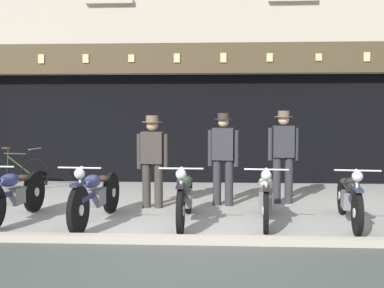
{
  "coord_description": "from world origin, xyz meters",
  "views": [
    {
      "loc": [
        0.37,
        -5.7,
        1.67
      ],
      "look_at": [
        -0.08,
        2.8,
        1.1
      ],
      "focal_mm": 42.91,
      "sensor_mm": 36.0,
      "label": 1
    }
  ],
  "objects_px": {
    "salesman_right": "(283,152)",
    "leaning_bicycle": "(15,171)",
    "motorcycle_right": "(349,197)",
    "advert_board_near": "(136,108)",
    "salesman_left": "(152,157)",
    "motorcycle_center": "(185,195)",
    "motorcycle_center_right": "(265,196)",
    "motorcycle_center_left": "(96,194)",
    "shopkeeper_center": "(223,155)",
    "motorcycle_left": "(14,193)"
  },
  "relations": [
    {
      "from": "salesman_right",
      "to": "leaning_bicycle",
      "type": "bearing_deg",
      "value": -14.97
    },
    {
      "from": "motorcycle_right",
      "to": "leaning_bicycle",
      "type": "distance_m",
      "value": 7.24
    },
    {
      "from": "advert_board_near",
      "to": "leaning_bicycle",
      "type": "height_order",
      "value": "advert_board_near"
    },
    {
      "from": "motorcycle_right",
      "to": "salesman_right",
      "type": "relative_size",
      "value": 1.15
    },
    {
      "from": "salesman_left",
      "to": "leaning_bicycle",
      "type": "relative_size",
      "value": 0.98
    },
    {
      "from": "salesman_left",
      "to": "advert_board_near",
      "type": "bearing_deg",
      "value": -69.82
    },
    {
      "from": "motorcycle_center",
      "to": "motorcycle_center_right",
      "type": "height_order",
      "value": "motorcycle_center"
    },
    {
      "from": "salesman_right",
      "to": "salesman_left",
      "type": "bearing_deg",
      "value": 12.12
    },
    {
      "from": "advert_board_near",
      "to": "motorcycle_center_left",
      "type": "bearing_deg",
      "value": -88.31
    },
    {
      "from": "motorcycle_right",
      "to": "shopkeeper_center",
      "type": "distance_m",
      "value": 2.35
    },
    {
      "from": "motorcycle_center",
      "to": "salesman_right",
      "type": "height_order",
      "value": "salesman_right"
    },
    {
      "from": "motorcycle_center",
      "to": "salesman_right",
      "type": "relative_size",
      "value": 1.2
    },
    {
      "from": "motorcycle_right",
      "to": "leaning_bicycle",
      "type": "xyz_separation_m",
      "value": [
        -6.55,
        3.09,
        -0.05
      ]
    },
    {
      "from": "motorcycle_left",
      "to": "motorcycle_center_right",
      "type": "bearing_deg",
      "value": -175.0
    },
    {
      "from": "advert_board_near",
      "to": "leaning_bicycle",
      "type": "bearing_deg",
      "value": -158.0
    },
    {
      "from": "motorcycle_center_right",
      "to": "motorcycle_right",
      "type": "relative_size",
      "value": 0.97
    },
    {
      "from": "salesman_right",
      "to": "shopkeeper_center",
      "type": "bearing_deg",
      "value": 12.81
    },
    {
      "from": "motorcycle_center_right",
      "to": "salesman_right",
      "type": "bearing_deg",
      "value": -102.34
    },
    {
      "from": "motorcycle_center_left",
      "to": "motorcycle_right",
      "type": "height_order",
      "value": "motorcycle_center_left"
    },
    {
      "from": "motorcycle_right",
      "to": "motorcycle_center_left",
      "type": "bearing_deg",
      "value": 8.82
    },
    {
      "from": "salesman_left",
      "to": "motorcycle_right",
      "type": "bearing_deg",
      "value": 166.57
    },
    {
      "from": "salesman_left",
      "to": "shopkeeper_center",
      "type": "xyz_separation_m",
      "value": [
        1.25,
        0.26,
        0.02
      ]
    },
    {
      "from": "motorcycle_left",
      "to": "advert_board_near",
      "type": "relative_size",
      "value": 1.96
    },
    {
      "from": "motorcycle_center",
      "to": "shopkeeper_center",
      "type": "xyz_separation_m",
      "value": [
        0.6,
        1.38,
        0.49
      ]
    },
    {
      "from": "motorcycle_center",
      "to": "motorcycle_right",
      "type": "distance_m",
      "value": 2.49
    },
    {
      "from": "salesman_right",
      "to": "motorcycle_center_left",
      "type": "bearing_deg",
      "value": 28.78
    },
    {
      "from": "motorcycle_center",
      "to": "motorcycle_center_left",
      "type": "bearing_deg",
      "value": 3.59
    },
    {
      "from": "shopkeeper_center",
      "to": "salesman_left",
      "type": "bearing_deg",
      "value": 20.38
    },
    {
      "from": "shopkeeper_center",
      "to": "leaning_bicycle",
      "type": "distance_m",
      "value": 5.02
    },
    {
      "from": "motorcycle_center_right",
      "to": "shopkeeper_center",
      "type": "height_order",
      "value": "shopkeeper_center"
    },
    {
      "from": "motorcycle_left",
      "to": "motorcycle_center_left",
      "type": "distance_m",
      "value": 1.29
    },
    {
      "from": "motorcycle_center_right",
      "to": "advert_board_near",
      "type": "height_order",
      "value": "advert_board_near"
    },
    {
      "from": "motorcycle_center_right",
      "to": "leaning_bicycle",
      "type": "xyz_separation_m",
      "value": [
        -5.29,
        3.06,
        -0.05
      ]
    },
    {
      "from": "motorcycle_center_left",
      "to": "leaning_bicycle",
      "type": "xyz_separation_m",
      "value": [
        -2.71,
        3.22,
        -0.07
      ]
    },
    {
      "from": "motorcycle_left",
      "to": "motorcycle_right",
      "type": "distance_m",
      "value": 5.14
    },
    {
      "from": "shopkeeper_center",
      "to": "salesman_right",
      "type": "bearing_deg",
      "value": -158.3
    },
    {
      "from": "motorcycle_center",
      "to": "motorcycle_center_right",
      "type": "xyz_separation_m",
      "value": [
        1.23,
        0.1,
        -0.02
      ]
    },
    {
      "from": "motorcycle_left",
      "to": "salesman_right",
      "type": "xyz_separation_m",
      "value": [
        4.36,
        1.65,
        0.52
      ]
    },
    {
      "from": "motorcycle_left",
      "to": "shopkeeper_center",
      "type": "bearing_deg",
      "value": -153.5
    },
    {
      "from": "motorcycle_right",
      "to": "salesman_left",
      "type": "xyz_separation_m",
      "value": [
        -3.14,
        1.05,
        0.49
      ]
    },
    {
      "from": "motorcycle_center",
      "to": "leaning_bicycle",
      "type": "height_order",
      "value": "motorcycle_center"
    },
    {
      "from": "motorcycle_center_right",
      "to": "motorcycle_center_left",
      "type": "bearing_deg",
      "value": 8.77
    },
    {
      "from": "motorcycle_center_right",
      "to": "salesman_right",
      "type": "distance_m",
      "value": 1.7
    },
    {
      "from": "motorcycle_left",
      "to": "salesman_left",
      "type": "height_order",
      "value": "salesman_left"
    },
    {
      "from": "shopkeeper_center",
      "to": "salesman_right",
      "type": "distance_m",
      "value": 1.14
    },
    {
      "from": "motorcycle_center_right",
      "to": "salesman_right",
      "type": "xyz_separation_m",
      "value": [
        0.48,
        1.53,
        0.54
      ]
    },
    {
      "from": "salesman_left",
      "to": "shopkeeper_center",
      "type": "bearing_deg",
      "value": -163.26
    },
    {
      "from": "shopkeeper_center",
      "to": "leaning_bicycle",
      "type": "height_order",
      "value": "shopkeeper_center"
    },
    {
      "from": "motorcycle_center_left",
      "to": "motorcycle_center",
      "type": "relative_size",
      "value": 1.02
    },
    {
      "from": "advert_board_near",
      "to": "motorcycle_left",
      "type": "bearing_deg",
      "value": -105.44
    }
  ]
}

